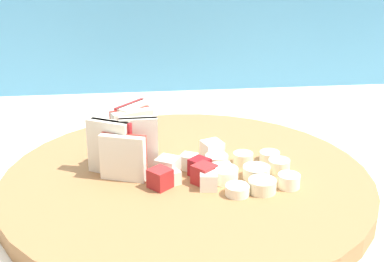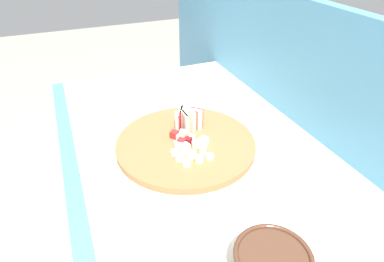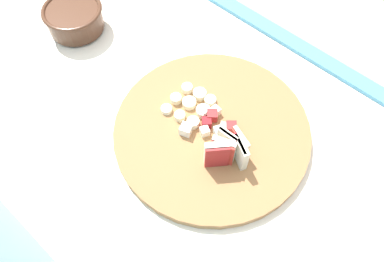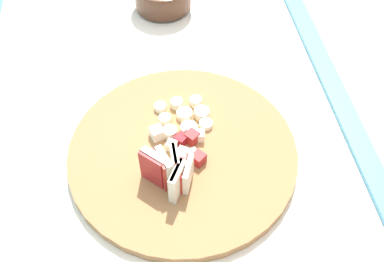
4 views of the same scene
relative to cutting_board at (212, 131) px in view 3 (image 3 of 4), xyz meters
name	(u,v)px [view 3 (image 3 of 4)]	position (x,y,z in m)	size (l,w,h in m)	color
ground	(174,225)	(0.14, 0.02, -0.93)	(10.00, 10.00, 0.00)	gray
tiled_countertop	(168,183)	(0.14, 0.02, -0.47)	(1.44, 0.72, 0.93)	silver
tile_backsplash	(56,261)	(0.14, 0.40, -0.28)	(2.40, 0.04, 1.29)	#4C8EB2
cutting_board	(212,131)	(0.00, 0.00, 0.00)	(0.40, 0.40, 0.02)	olive
apple_wedge_fan	(228,149)	(-0.06, 0.03, 0.04)	(0.08, 0.09, 0.07)	maroon
apple_dice_pile	(210,124)	(0.01, 0.00, 0.02)	(0.09, 0.10, 0.02)	maroon
banana_slice_rows	(191,105)	(0.07, -0.01, 0.02)	(0.09, 0.10, 0.01)	white
ceramic_bowl	(74,17)	(0.44, -0.01, 0.03)	(0.14, 0.14, 0.06)	#4C2D1E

